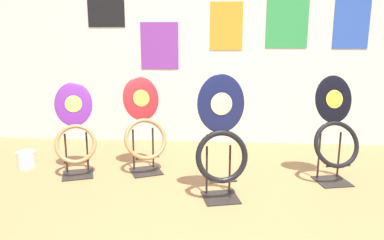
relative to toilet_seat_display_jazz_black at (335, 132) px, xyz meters
name	(u,v)px	position (x,y,z in m)	size (l,w,h in m)	color
wall_back	(219,35)	(-1.05, 1.25, 0.84)	(8.00, 0.07, 2.60)	silver
toilet_seat_display_jazz_black	(335,132)	(0.00, 0.00, 0.00)	(0.45, 0.35, 0.96)	black
toilet_seat_display_navy_moon	(221,142)	(-1.01, -0.44, 0.02)	(0.45, 0.34, 1.01)	black
toilet_seat_display_crimson_swirl	(144,128)	(-1.74, 0.14, -0.03)	(0.49, 0.47, 0.91)	black
toilet_seat_display_purple_note	(75,132)	(-2.37, 0.01, -0.05)	(0.46, 0.44, 0.87)	black
paint_can	(26,159)	(-2.96, 0.15, -0.37)	(0.18, 0.18, 0.17)	silver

